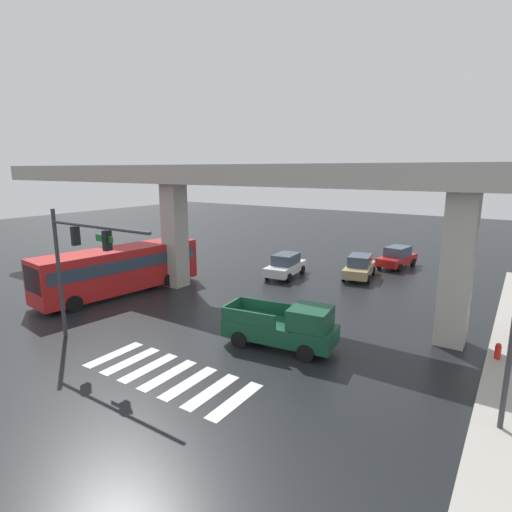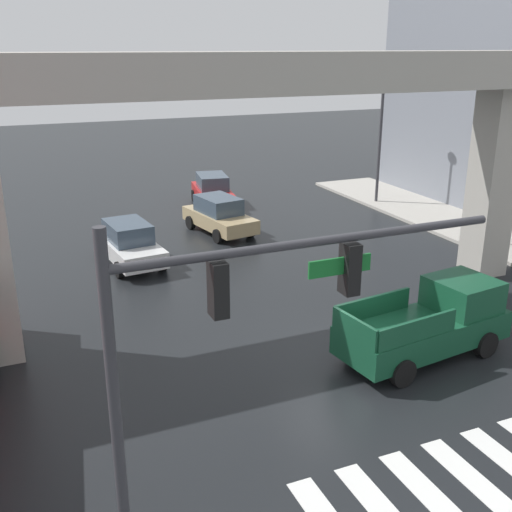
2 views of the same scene
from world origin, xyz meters
The scene contains 10 objects.
ground_plane centered at (0.00, 0.00, 0.00)m, with size 120.00×120.00×0.00m, color black.
crosswalk_stripes centered at (0.00, -5.95, 0.01)m, with size 7.15×2.80×0.01m.
elevated_overpass centered at (0.00, 3.51, 7.13)m, with size 54.12×2.60×8.24m.
pickup_truck centered at (2.60, -1.15, 0.99)m, with size 5.30×2.56×2.08m.
sedan_tan centered at (1.15, 12.55, 0.85)m, with size 2.51×4.54×1.72m.
sedan_white centered at (-3.66, 9.90, 0.85)m, with size 2.30×4.46×1.72m.
sedan_red centered at (2.57, 17.57, 0.85)m, with size 2.48×4.53×1.72m.
traffic_signal_mast centered at (-5.30, -5.92, 4.38)m, with size 6.49×0.32×6.20m.
street_lamp_mid_block centered at (11.13, 6.04, 4.56)m, with size 0.44×0.70×7.24m.
street_lamp_far_north centered at (11.13, 14.39, 4.56)m, with size 0.44×0.70×7.24m.
Camera 2 is at (-8.10, -13.62, 8.40)m, focal length 42.79 mm.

